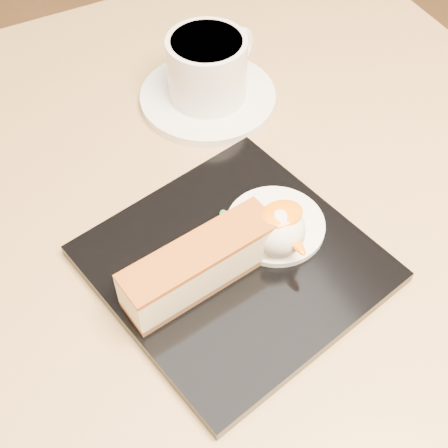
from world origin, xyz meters
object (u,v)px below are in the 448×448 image
ice_cream_scoop (279,231)px  coffee_cup (209,66)px  cheesecake (200,264)px  dessert_plate (234,264)px  saucer (208,97)px  table (215,308)px

ice_cream_scoop → coffee_cup: bearing=79.2°
cheesecake → dessert_plate: bearing=-0.5°
cheesecake → coffee_cup: size_ratio=1.28×
coffee_cup → saucer: bearing=-180.0°
table → coffee_cup: bearing=64.6°
table → ice_cream_scoop: size_ratio=17.11×
dessert_plate → cheesecake: (-0.03, -0.00, 0.03)m
ice_cream_scoop → coffee_cup: (0.04, 0.22, 0.01)m
table → cheesecake: cheesecake is taller
ice_cream_scoop → coffee_cup: size_ratio=0.42×
table → cheesecake: size_ratio=5.62×
cheesecake → ice_cream_scoop: ice_cream_scoop is taller
dessert_plate → saucer: dessert_plate is taller
table → saucer: (0.07, 0.16, 0.16)m
ice_cream_scoop → cheesecake: bearing=180.0°
dessert_plate → ice_cream_scoop: (0.04, -0.00, 0.03)m
coffee_cup → cheesecake: bearing=-137.7°
dessert_plate → cheesecake: bearing=-171.9°
dessert_plate → ice_cream_scoop: bearing=-7.1°
dessert_plate → cheesecake: size_ratio=1.54×
cheesecake → coffee_cup: coffee_cup is taller
table → ice_cream_scoop: bearing=-60.0°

